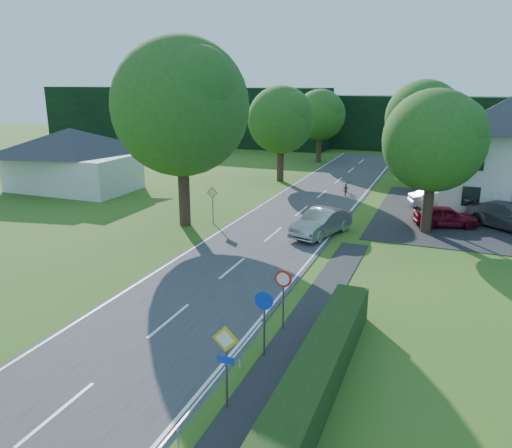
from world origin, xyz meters
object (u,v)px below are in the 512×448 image
at_px(parked_car_silver_a, 437,199).
at_px(parasol, 493,203).
at_px(streetlight, 426,155).
at_px(moving_car, 321,222).
at_px(parked_car_grey, 511,217).
at_px(parked_car_red, 446,216).
at_px(motorcycle, 346,187).

xyz_separation_m(parked_car_silver_a, parasol, (3.54, -1.95, 0.41)).
height_order(streetlight, moving_car, streetlight).
xyz_separation_m(parked_car_silver_a, parked_car_grey, (4.44, -4.07, 0.14)).
xyz_separation_m(moving_car, parked_car_red, (6.88, 4.63, -0.11)).
bearing_deg(moving_car, motorcycle, 111.36).
bearing_deg(parasol, parked_car_red, -133.34).
bearing_deg(parked_car_grey, parasol, 60.09).
xyz_separation_m(parked_car_red, parasol, (2.86, 3.03, 0.40)).
height_order(moving_car, parked_car_silver_a, moving_car).
xyz_separation_m(moving_car, motorcycle, (-0.90, 11.65, -0.23)).
height_order(motorcycle, parked_car_silver_a, parked_car_silver_a).
relative_size(moving_car, parasol, 2.00).
bearing_deg(parked_car_red, moving_car, 107.21).
distance_m(parked_car_silver_a, parked_car_grey, 6.03).
xyz_separation_m(streetlight, parasol, (4.38, 2.62, -3.36)).
height_order(parked_car_silver_a, parked_car_grey, parked_car_grey).
relative_size(parked_car_red, parked_car_silver_a, 0.99).
bearing_deg(parasol, parked_car_silver_a, 151.22).
distance_m(streetlight, parasol, 6.11).
xyz_separation_m(motorcycle, parasol, (10.64, -4.00, 0.51)).
bearing_deg(parked_car_grey, moving_car, 154.60).
xyz_separation_m(motorcycle, parked_car_grey, (11.54, -6.12, 0.24)).
distance_m(motorcycle, parked_car_silver_a, 7.39).
relative_size(parked_car_grey, parasol, 2.30).
bearing_deg(motorcycle, streetlight, -56.38).
xyz_separation_m(parked_car_red, parked_car_silver_a, (-0.68, 4.97, -0.02)).
relative_size(parked_car_red, parked_car_grey, 0.72).
relative_size(parked_car_silver_a, parked_car_grey, 0.73).
bearing_deg(parked_car_red, parked_car_silver_a, -8.89).
bearing_deg(parked_car_silver_a, streetlight, 149.51).
height_order(parked_car_grey, parasol, parasol).
relative_size(streetlight, parked_car_silver_a, 2.02).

